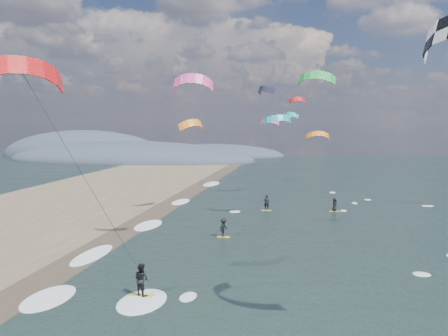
# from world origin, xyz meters

# --- Properties ---
(wet_sand_strip) EXTENTS (3.00, 240.00, 0.00)m
(wet_sand_strip) POSITION_xyz_m (-12.00, 10.00, 0.00)
(wet_sand_strip) COLOR #382D23
(wet_sand_strip) RESTS_ON ground
(coastal_hills) EXTENTS (80.00, 41.00, 15.00)m
(coastal_hills) POSITION_xyz_m (-44.84, 107.86, 0.00)
(coastal_hills) COLOR #3D4756
(coastal_hills) RESTS_ON ground
(kitesurfer_near_b) EXTENTS (7.28, 9.21, 13.55)m
(kitesurfer_near_b) POSITION_xyz_m (-7.40, 2.84, 8.92)
(kitesurfer_near_b) COLOR yellow
(kitesurfer_near_b) RESTS_ON ground
(far_kitesurfers) EXTENTS (11.21, 15.21, 1.77)m
(far_kitesurfers) POSITION_xyz_m (0.54, 29.26, 0.83)
(far_kitesurfers) COLOR yellow
(far_kitesurfers) RESTS_ON ground
(bg_kite_field) EXTENTS (16.80, 73.62, 7.85)m
(bg_kite_field) POSITION_xyz_m (0.33, 52.73, 11.57)
(bg_kite_field) COLOR #D83F8C
(bg_kite_field) RESTS_ON ground
(shoreline_surf) EXTENTS (2.40, 79.40, 0.11)m
(shoreline_surf) POSITION_xyz_m (-10.80, 14.75, 0.00)
(shoreline_surf) COLOR white
(shoreline_surf) RESTS_ON ground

